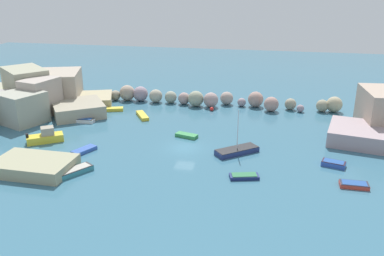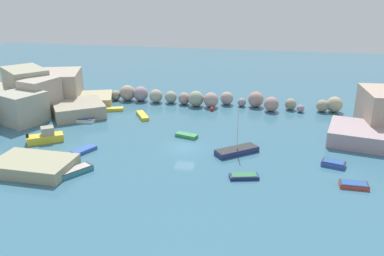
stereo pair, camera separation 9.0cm
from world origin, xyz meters
name	(u,v)px [view 1 (the left image)]	position (x,y,z in m)	size (l,w,h in m)	color
cove_water	(185,148)	(0.00, 0.00, 0.00)	(160.00, 160.00, 0.00)	#386980
cliff_headland_left	(28,98)	(-28.29, 10.25, 2.28)	(26.60, 21.07, 6.61)	tan
rock_breakwater	(211,99)	(0.49, 19.31, 1.20)	(39.72, 4.74, 2.74)	tan
stone_dock	(34,166)	(-15.16, -10.02, 0.71)	(8.65, 5.60, 1.41)	tan
channel_buoy	(212,109)	(1.02, 16.28, 0.33)	(0.65, 0.65, 0.65)	red
moored_boat_0	(75,171)	(-10.41, -9.64, 0.33)	(3.43, 4.17, 0.63)	teal
moored_boat_1	(354,185)	(19.59, -6.80, 0.26)	(2.93, 1.43, 0.50)	#C83E30
moored_boat_2	(187,135)	(-0.55, 3.77, 0.24)	(3.24, 1.98, 0.47)	#338A48
moored_boat_3	(237,151)	(6.76, -0.41, 0.36)	(5.48, 4.97, 5.65)	navy
moored_boat_4	(334,164)	(18.11, -1.93, 0.32)	(2.90, 2.04, 0.62)	#3051B0
moored_boat_5	(115,109)	(-14.69, 13.21, 0.26)	(2.92, 1.96, 0.53)	gold
moored_boat_6	(84,150)	(-12.10, -3.76, 0.23)	(2.52, 3.44, 0.46)	#345AB2
moored_boat_7	(244,176)	(8.19, -7.04, 0.22)	(3.39, 2.06, 0.45)	navy
moored_boat_8	(46,137)	(-18.59, -1.61, 0.73)	(4.84, 4.05, 2.03)	gold
moored_boat_9	(80,120)	(-17.73, 6.77, 0.32)	(4.37, 1.24, 0.61)	silver
moored_boat_10	(142,116)	(-9.19, 10.88, 0.25)	(3.16, 4.18, 0.51)	gold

